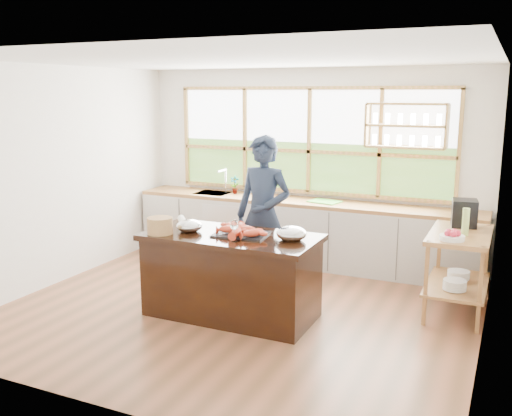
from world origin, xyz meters
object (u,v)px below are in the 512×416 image
Objects in this scene: wicker_basket at (160,226)px; cook at (263,216)px; island at (231,275)px; espresso_machine at (464,213)px.

cook is at bearing 56.64° from wicker_basket.
cook reaches higher than island.
espresso_machine is (2.19, 1.42, 0.60)m from island.
island is at bearing -155.39° from espresso_machine.
cook is 6.25× the size of espresso_machine.
espresso_machine is at bearing 33.05° from island.
cook is (0.01, 0.81, 0.49)m from island.
wicker_basket is at bearing -158.72° from island.
espresso_machine is 1.11× the size of wicker_basket.
wicker_basket is (-0.72, -1.09, 0.04)m from cook.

